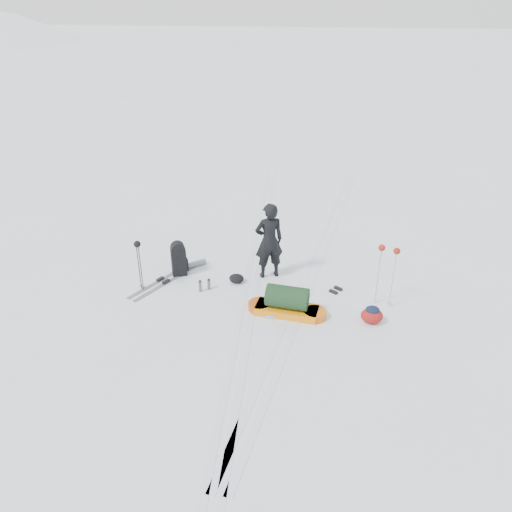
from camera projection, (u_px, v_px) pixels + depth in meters
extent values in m
plane|color=white|center=(249.00, 297.00, 11.00)|extent=(200.00, 200.00, 0.00)
cube|color=silver|center=(243.00, 296.00, 11.01)|extent=(1.40, 17.97, 0.01)
cube|color=silver|center=(254.00, 297.00, 10.98)|extent=(1.40, 17.97, 0.01)
cube|color=silver|center=(312.00, 259.00, 12.57)|extent=(2.09, 13.88, 0.01)
cube|color=silver|center=(321.00, 260.00, 12.54)|extent=(2.09, 13.88, 0.01)
imported|color=black|center=(269.00, 241.00, 11.40)|extent=(0.79, 0.67, 1.84)
cube|color=orange|center=(287.00, 310.00, 10.40)|extent=(1.34, 0.67, 0.16)
cylinder|color=orange|center=(315.00, 314.00, 10.26)|extent=(0.52, 0.52, 0.16)
cylinder|color=#C5490B|center=(259.00, 306.00, 10.54)|extent=(0.52, 0.52, 0.16)
cylinder|color=black|center=(287.00, 297.00, 10.25)|extent=(0.91, 0.56, 0.47)
cube|color=black|center=(179.00, 262.00, 11.72)|extent=(0.41, 0.36, 0.67)
cylinder|color=black|center=(178.00, 249.00, 11.55)|extent=(0.39, 0.35, 0.33)
cube|color=black|center=(186.00, 264.00, 11.83)|extent=(0.14, 0.19, 0.29)
cylinder|color=slate|center=(195.00, 264.00, 12.20)|extent=(0.50, 0.45, 0.14)
cylinder|color=black|center=(139.00, 267.00, 11.03)|extent=(0.02, 0.02, 1.13)
cylinder|color=black|center=(141.00, 268.00, 10.99)|extent=(0.02, 0.02, 1.13)
torus|color=black|center=(141.00, 286.00, 11.26)|extent=(0.10, 0.10, 0.01)
torus|color=black|center=(143.00, 287.00, 11.21)|extent=(0.10, 0.10, 0.01)
sphere|color=black|center=(137.00, 244.00, 10.73)|extent=(0.15, 0.15, 0.15)
cylinder|color=#B2B5B9|center=(378.00, 277.00, 10.48)|extent=(0.03, 0.03, 1.32)
cylinder|color=silver|center=(393.00, 280.00, 10.35)|extent=(0.03, 0.03, 1.32)
torus|color=#ACAFB3|center=(375.00, 299.00, 10.74)|extent=(0.11, 0.11, 0.01)
torus|color=#9EA1A5|center=(389.00, 303.00, 10.61)|extent=(0.11, 0.11, 0.01)
sphere|color=maroon|center=(382.00, 248.00, 10.17)|extent=(0.14, 0.14, 0.14)
sphere|color=maroon|center=(397.00, 251.00, 10.04)|extent=(0.14, 0.14, 0.14)
cube|color=gray|center=(166.00, 283.00, 11.52)|extent=(0.98, 1.77, 0.02)
cube|color=gray|center=(160.00, 280.00, 11.62)|extent=(0.98, 1.77, 0.02)
cube|color=black|center=(166.00, 282.00, 11.50)|extent=(0.16, 0.21, 0.05)
cube|color=black|center=(160.00, 279.00, 11.60)|extent=(0.16, 0.21, 0.05)
cube|color=silver|center=(333.00, 293.00, 11.12)|extent=(1.69, 1.13, 0.02)
cube|color=silver|center=(338.00, 290.00, 11.25)|extent=(1.69, 1.13, 0.02)
cube|color=black|center=(333.00, 292.00, 11.10)|extent=(0.21, 0.17, 0.05)
cube|color=black|center=(338.00, 288.00, 11.23)|extent=(0.21, 0.17, 0.05)
torus|color=#5DA5E2|center=(273.00, 311.00, 10.48)|extent=(0.57, 0.57, 0.06)
torus|color=#61B5EB|center=(275.00, 309.00, 10.50)|extent=(0.44, 0.44, 0.05)
ellipsoid|color=maroon|center=(372.00, 316.00, 10.07)|extent=(0.53, 0.46, 0.32)
ellipsoid|color=black|center=(373.00, 310.00, 10.01)|extent=(0.34, 0.31, 0.16)
cylinder|color=#5A5C62|center=(200.00, 287.00, 11.15)|extent=(0.08, 0.08, 0.25)
cylinder|color=#56595E|center=(209.00, 285.00, 11.24)|extent=(0.08, 0.08, 0.23)
cylinder|color=black|center=(200.00, 281.00, 11.08)|extent=(0.07, 0.07, 0.03)
cylinder|color=black|center=(209.00, 280.00, 11.18)|extent=(0.07, 0.07, 0.03)
ellipsoid|color=black|center=(236.00, 278.00, 11.50)|extent=(0.41, 0.35, 0.22)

